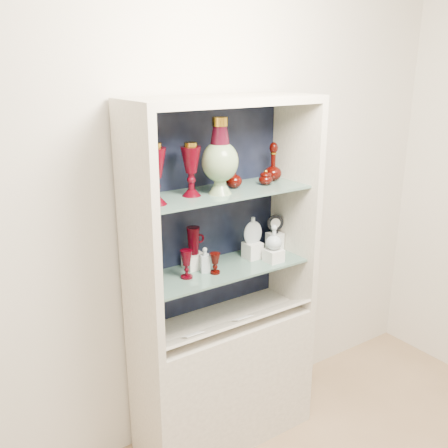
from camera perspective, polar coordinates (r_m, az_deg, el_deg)
wall_back at (r=2.72m, az=-2.60°, el=3.17°), size 3.50×0.02×2.80m
cabinet_base at (r=2.98m, az=0.00°, el=-17.20°), size 1.00×0.40×0.75m
cabinet_back_panel at (r=2.71m, az=-2.25°, el=1.51°), size 0.98×0.02×1.15m
cabinet_side_left at (r=2.34m, az=-9.79°, el=-1.41°), size 0.04×0.40×1.15m
cabinet_side_right at (r=2.85m, az=8.04°, el=2.12°), size 0.04×0.40×1.15m
cabinet_top_cap at (r=2.45m, az=0.00°, el=13.94°), size 1.00×0.40×0.04m
shelf_lower at (r=2.67m, az=-0.24°, el=-5.13°), size 0.92×0.34×0.01m
shelf_upper at (r=2.54m, az=-0.25°, el=3.64°), size 0.92×0.34×0.01m
label_ledge at (r=2.69m, az=1.34°, el=-11.21°), size 0.92×0.17×0.09m
label_card_0 at (r=2.56m, az=-3.58°, el=-12.49°), size 0.10×0.06×0.03m
label_card_1 at (r=2.71m, az=2.10°, el=-10.68°), size 0.10×0.06×0.03m
pedestal_lamp_left at (r=2.28m, az=-7.89°, el=5.66°), size 0.13×0.13×0.28m
pedestal_lamp_right at (r=2.42m, az=-3.79°, el=6.24°), size 0.11×0.11×0.26m
enamel_urn at (r=2.45m, az=-0.47°, el=7.77°), size 0.24×0.24×0.38m
ruby_decanter_a at (r=2.58m, az=1.15°, el=6.48°), size 0.10×0.10×0.22m
ruby_decanter_b at (r=2.76m, az=5.65°, el=7.23°), size 0.12×0.12×0.23m
lidded_bowl at (r=2.67m, az=4.78°, el=5.37°), size 0.10×0.10×0.08m
cobalt_goblet at (r=2.44m, az=-8.83°, el=-5.52°), size 0.09×0.09×0.16m
ruby_goblet_tall at (r=2.53m, az=-4.31°, el=-4.60°), size 0.07×0.07×0.15m
ruby_goblet_small at (r=2.58m, az=-1.03°, el=-4.53°), size 0.06×0.06×0.11m
riser_ruby_pitcher at (r=2.66m, az=-3.48°, el=-4.20°), size 0.10×0.10×0.08m
ruby_pitcher at (r=2.62m, az=-3.52°, el=-1.90°), size 0.12×0.09×0.15m
clear_square_bottle at (r=2.59m, az=-2.20°, el=-4.10°), size 0.06×0.06×0.14m
riser_flat_flask at (r=2.79m, az=3.27°, el=-3.01°), size 0.09×0.09×0.09m
flat_flask at (r=2.75m, az=3.32°, el=-0.65°), size 0.11×0.06×0.15m
riser_clear_round_decanter at (r=2.75m, az=5.67°, el=-3.59°), size 0.09×0.09×0.07m
clear_round_decanter at (r=2.72m, az=5.74°, el=-1.58°), size 0.10×0.10×0.13m
riser_cameo_medallion at (r=2.93m, az=5.81°, el=-1.95°), size 0.08×0.08×0.10m
cameo_medallion at (r=2.90m, az=5.87°, el=0.04°), size 0.10×0.07×0.11m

